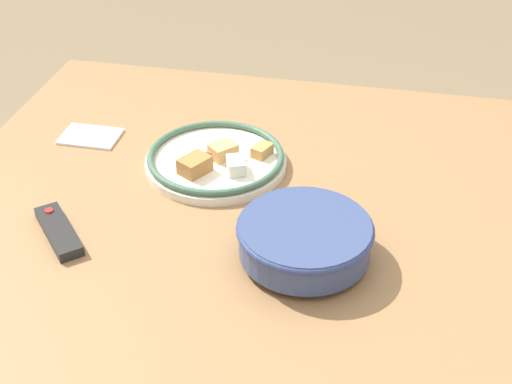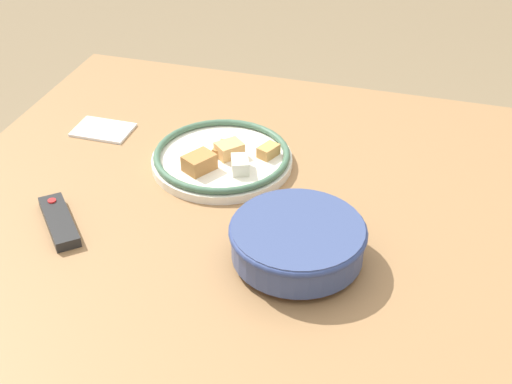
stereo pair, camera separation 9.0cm
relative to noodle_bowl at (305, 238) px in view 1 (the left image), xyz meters
The scene contains 5 objects.
dining_table 0.23m from the noodle_bowl, 48.06° to the right, with size 1.24×1.10×0.74m.
noodle_bowl is the anchor object (origin of this frame).
food_plate 0.34m from the noodle_bowl, 48.87° to the right, with size 0.29×0.29×0.05m.
tv_remote 0.45m from the noodle_bowl, ahead, with size 0.14×0.15×0.02m.
folded_napkin 0.61m from the noodle_bowl, 30.70° to the right, with size 0.13×0.09×0.01m.
Camera 1 is at (-0.24, 1.09, 1.55)m, focal length 50.00 mm.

